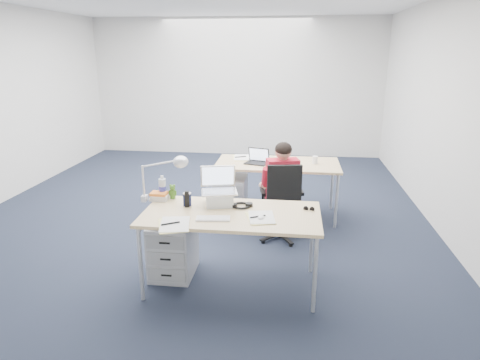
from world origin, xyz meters
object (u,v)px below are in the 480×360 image
object	(u,v)px
silver_laptop	(219,187)
desk_lamp	(158,178)
wireless_keyboard	(213,218)
bear_figurine	(173,191)
seated_person	(280,188)
sunglasses	(309,209)
computer_mouse	(261,217)
drawer_pedestal_near	(173,248)
water_bottle	(162,187)
dark_laptop	(256,156)
drawer_pedestal_far	(231,197)
book_stack	(159,196)
desk_far	(277,166)
desk_near	(231,218)
far_cup	(315,160)
office_chair	(281,217)
cordless_phone	(187,199)
headphones	(241,205)
can_koozie	(187,199)

from	to	relation	value
silver_laptop	desk_lamp	bearing A→B (deg)	164.73
wireless_keyboard	bear_figurine	xyz separation A→B (m)	(-0.50, 0.49, 0.07)
seated_person	bear_figurine	distance (m)	1.43
seated_person	sunglasses	bearing A→B (deg)	-89.97
computer_mouse	sunglasses	xyz separation A→B (m)	(0.42, 0.27, -0.00)
drawer_pedestal_near	desk_lamp	world-z (taller)	desk_lamp
desk_lamp	silver_laptop	bearing A→B (deg)	11.44
computer_mouse	silver_laptop	bearing A→B (deg)	154.54
water_bottle	dark_laptop	size ratio (longest dim) A/B	0.82
drawer_pedestal_far	book_stack	distance (m)	1.63
desk_far	computer_mouse	distance (m)	1.99
seated_person	bear_figurine	bearing A→B (deg)	-151.83
sunglasses	desk_lamp	distance (m)	1.45
drawer_pedestal_near	book_stack	distance (m)	0.53
desk_near	seated_person	world-z (taller)	seated_person
seated_person	drawer_pedestal_far	world-z (taller)	seated_person
computer_mouse	far_cup	bearing A→B (deg)	85.66
desk_near	book_stack	bearing A→B (deg)	160.96
drawer_pedestal_far	sunglasses	xyz separation A→B (m)	(0.96, -1.58, 0.47)
office_chair	silver_laptop	size ratio (longest dim) A/B	2.66
drawer_pedestal_near	cordless_phone	distance (m)	0.56
dark_laptop	drawer_pedestal_near	bearing A→B (deg)	-96.20
book_stack	desk_lamp	distance (m)	0.21
water_bottle	desk_lamp	size ratio (longest dim) A/B	0.48
desk_near	water_bottle	size ratio (longest dim) A/B	6.96
computer_mouse	desk_lamp	size ratio (longest dim) A/B	0.18
office_chair	water_bottle	bearing A→B (deg)	-154.85
bear_figurine	cordless_phone	bearing A→B (deg)	-30.93
drawer_pedestal_near	desk_lamp	xyz separation A→B (m)	(-0.14, 0.06, 0.70)
office_chair	sunglasses	xyz separation A→B (m)	(0.27, -0.97, 0.48)
wireless_keyboard	bear_figurine	distance (m)	0.70
book_stack	headphones	bearing A→B (deg)	-6.40
silver_laptop	wireless_keyboard	world-z (taller)	silver_laptop
sunglasses	cordless_phone	bearing A→B (deg)	-166.39
wireless_keyboard	bear_figurine	size ratio (longest dim) A/B	2.00
bear_figurine	dark_laptop	distance (m)	1.62
drawer_pedestal_near	sunglasses	distance (m)	1.38
wireless_keyboard	far_cup	world-z (taller)	far_cup
desk_near	can_koozie	distance (m)	0.47
seated_person	bear_figurine	size ratio (longest dim) A/B	7.77
water_bottle	seated_person	bearing A→B (deg)	40.80
drawer_pedestal_near	silver_laptop	bearing A→B (deg)	5.85
book_stack	dark_laptop	distance (m)	1.73
book_stack	far_cup	xyz separation A→B (m)	(1.57, 1.62, 0.01)
water_bottle	book_stack	bearing A→B (deg)	-109.44
drawer_pedestal_near	book_stack	xyz separation A→B (m)	(-0.15, 0.11, 0.49)
office_chair	desk_lamp	distance (m)	1.64
sunglasses	desk_far	bearing A→B (deg)	112.40
drawer_pedestal_near	sunglasses	xyz separation A→B (m)	(1.30, 0.01, 0.47)
can_koozie	bear_figurine	size ratio (longest dim) A/B	0.86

